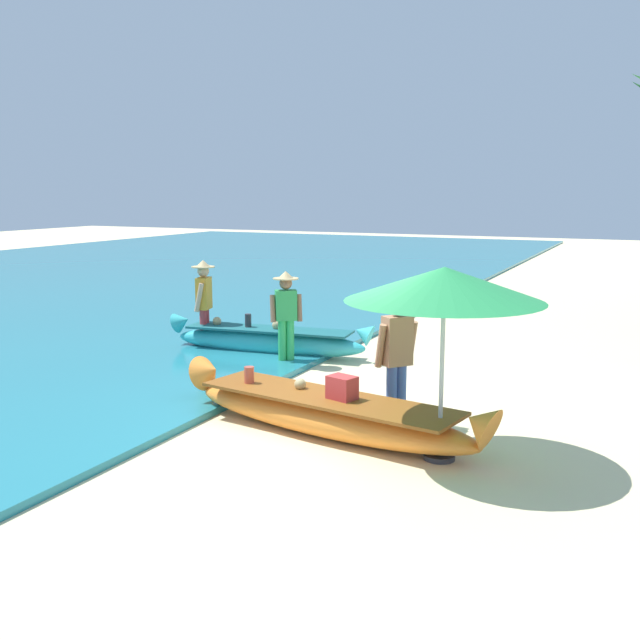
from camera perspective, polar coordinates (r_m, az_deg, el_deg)
name	(u,v)px	position (r m, az deg, el deg)	size (l,w,h in m)	color
ground_plane	(320,425)	(9.71, 0.02, -8.11)	(80.00, 80.00, 0.00)	beige
sea	(31,289)	(24.04, -21.44, 2.25)	(24.00, 56.00, 0.10)	teal
boat_orange_foreground	(327,413)	(9.27, 0.57, -7.20)	(4.48, 1.55, 0.81)	orange
boat_cyan_midground	(269,340)	(13.64, -3.98, -1.58)	(4.01, 1.05, 0.77)	#33B2BC
person_vendor_hatted	(286,311)	(12.70, -2.64, 0.67)	(0.56, 0.47, 1.66)	green
person_tourist_customer	(397,355)	(9.50, 5.96, -2.68)	(0.51, 0.56, 1.68)	#3D5BA8
person_vendor_assistant	(204,298)	(14.15, -8.97, 1.66)	(0.44, 0.58, 1.72)	#B2383D
patio_umbrella_large	(444,285)	(8.17, 9.59, 2.68)	(2.21, 2.21, 2.20)	#B7B7BC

